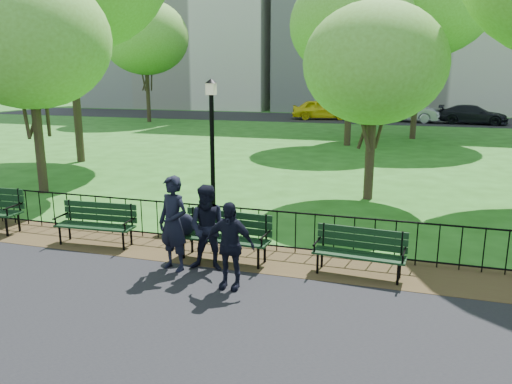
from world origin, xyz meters
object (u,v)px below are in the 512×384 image
(park_bench_left_a, at_px, (97,219))
(taxi, at_px, (321,109))
(sedan_dark, at_px, (473,115))
(tree_far_w, at_px, (145,37))
(lamppost, at_px, (212,142))
(tree_far_c, at_px, (352,25))
(person_right, at_px, (229,245))
(sedan_silver, at_px, (410,111))
(park_bench_right_a, at_px, (360,247))
(person_left, at_px, (173,223))
(person_mid, at_px, (209,228))
(tree_near_e, at_px, (375,64))
(park_bench_main, at_px, (209,228))
(tree_near_w, at_px, (29,40))

(park_bench_left_a, bearing_deg, taxi, 87.92)
(sedan_dark, bearing_deg, tree_far_w, 109.37)
(lamppost, distance_m, tree_far_c, 15.08)
(lamppost, bearing_deg, person_right, -64.59)
(tree_far_c, bearing_deg, person_right, -88.96)
(tree_far_w, distance_m, sedan_dark, 25.39)
(sedan_silver, bearing_deg, park_bench_right_a, -164.88)
(lamppost, relative_size, tree_far_c, 0.41)
(park_bench_right_a, relative_size, sedan_silver, 0.35)
(park_bench_left_a, relative_size, person_left, 0.98)
(person_mid, distance_m, sedan_silver, 33.12)
(park_bench_left_a, distance_m, lamppost, 3.68)
(tree_near_e, distance_m, person_right, 8.14)
(park_bench_right_a, relative_size, tree_far_c, 0.20)
(park_bench_main, xyz_separation_m, tree_far_c, (0.55, 17.59, 5.40))
(taxi, bearing_deg, tree_far_w, 102.11)
(tree_near_w, distance_m, person_left, 9.06)
(park_bench_right_a, distance_m, tree_near_w, 11.69)
(park_bench_right_a, height_order, tree_far_c, tree_far_c)
(park_bench_main, bearing_deg, sedan_silver, 86.91)
(park_bench_right_a, bearing_deg, person_right, -144.58)
(sedan_silver, bearing_deg, taxi, 104.79)
(tree_far_c, height_order, tree_far_w, tree_far_w)
(park_bench_main, relative_size, park_bench_left_a, 1.10)
(lamppost, relative_size, person_left, 1.96)
(tree_near_e, height_order, sedan_silver, tree_near_e)
(tree_near_e, height_order, person_left, tree_near_e)
(person_right, bearing_deg, tree_near_e, 76.86)
(tree_near_e, relative_size, person_mid, 3.44)
(park_bench_main, distance_m, sedan_silver, 32.60)
(park_bench_right_a, xyz_separation_m, tree_far_w, (-19.06, 26.34, 5.84))
(park_bench_main, xyz_separation_m, park_bench_left_a, (-2.69, 0.12, -0.08))
(park_bench_left_a, distance_m, tree_near_w, 7.19)
(park_bench_left_a, bearing_deg, tree_near_e, 44.78)
(park_bench_right_a, xyz_separation_m, tree_near_e, (-0.37, 6.03, 3.40))
(person_right, relative_size, sedan_silver, 0.32)
(park_bench_main, bearing_deg, park_bench_left_a, -179.36)
(tree_near_e, distance_m, person_mid, 7.71)
(tree_near_w, relative_size, tree_near_e, 1.18)
(park_bench_left_a, bearing_deg, person_right, -23.92)
(sedan_silver, bearing_deg, tree_far_c, -175.26)
(sedan_silver, xyz_separation_m, sedan_dark, (4.56, -0.51, -0.10))
(park_bench_main, xyz_separation_m, person_left, (-0.41, -0.73, 0.27))
(tree_near_w, height_order, tree_far_c, tree_far_c)
(person_right, bearing_deg, lamppost, 115.64)
(lamppost, bearing_deg, park_bench_right_a, -36.69)
(park_bench_left_a, xyz_separation_m, tree_far_c, (3.24, 17.47, 5.48))
(tree_far_c, bearing_deg, sedan_dark, 62.29)
(tree_near_e, distance_m, person_left, 8.06)
(park_bench_right_a, bearing_deg, tree_far_c, 102.08)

